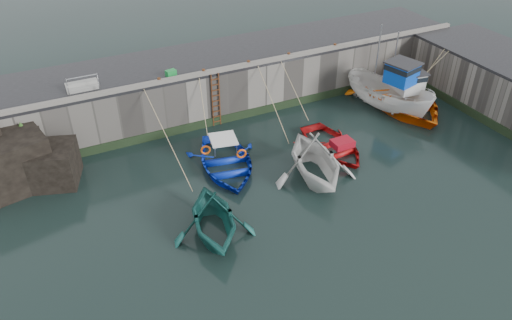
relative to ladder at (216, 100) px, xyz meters
name	(u,v)px	position (x,y,z in m)	size (l,w,h in m)	color
ground	(344,215)	(2.00, -9.91, -1.59)	(120.00, 120.00, 0.00)	black
quay_back	(230,78)	(2.00, 2.59, -0.09)	(30.00, 5.00, 3.00)	slate
road_back	(229,53)	(2.00, 2.59, 1.49)	(30.00, 5.00, 0.16)	black
kerb_back	(246,65)	(2.00, 0.24, 1.67)	(30.00, 0.30, 0.20)	slate
algae_back	(248,113)	(2.00, 0.05, -1.34)	(30.00, 0.08, 0.50)	black
algae_right	(494,125)	(13.96, -7.41, -1.34)	(0.08, 15.00, 0.50)	black
rock_outcrop	(9,161)	(-10.92, -0.80, -0.33)	(5.85, 4.24, 3.41)	black
ladder	(216,100)	(0.00, 0.00, 0.00)	(0.51, 0.08, 3.20)	#3F1E0F
boat_near_white	(214,233)	(-3.64, -8.42, -1.59)	(3.78, 4.38, 2.31)	#18564F
boat_near_white_rope	(173,167)	(-3.64, -2.92, -1.59)	(0.04, 6.54, 3.10)	tan
boat_near_blue	(226,167)	(-1.22, -4.14, -1.59)	(3.81, 5.33, 1.10)	#0C2AB5
boat_near_blue_rope	(202,136)	(-1.22, -0.78, -1.59)	(0.04, 3.12, 3.10)	tan
boat_near_blacktrim	(313,176)	(2.33, -6.79, -1.59)	(4.31, 5.00, 2.63)	silver
boat_near_blacktrim_rope	(270,133)	(2.33, -2.10, -1.59)	(0.04, 5.09, 3.10)	tan
boat_near_navy	(332,149)	(4.53, -5.12, -1.59)	(3.31, 4.64, 0.96)	#B90F11
boat_near_navy_rope	(296,118)	(4.53, -1.27, -1.59)	(0.04, 3.75, 3.10)	tan
boat_far_white	(390,95)	(10.03, -2.86, -0.60)	(3.76, 6.39, 5.32)	silver
boat_far_orange	(400,97)	(11.08, -2.63, -1.08)	(6.45, 8.30, 4.57)	orange
fish_crate	(171,73)	(-2.17, 0.89, 1.73)	(0.54, 0.36, 0.33)	#188836
railing	(82,86)	(-6.75, 1.33, 1.77)	(1.60, 1.05, 1.00)	#A5A8AD
bollard_a	(159,80)	(-3.00, 0.34, 1.71)	(0.18, 0.18, 0.28)	#3F1E0F
bollard_b	(204,72)	(-0.50, 0.34, 1.71)	(0.18, 0.18, 0.28)	#3F1E0F
bollard_c	(248,63)	(2.20, 0.34, 1.71)	(0.18, 0.18, 0.28)	#3F1E0F
bollard_d	(289,55)	(4.80, 0.34, 1.71)	(0.18, 0.18, 0.28)	#3F1E0F
bollard_e	(335,46)	(8.00, 0.34, 1.71)	(0.18, 0.18, 0.28)	#3F1E0F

